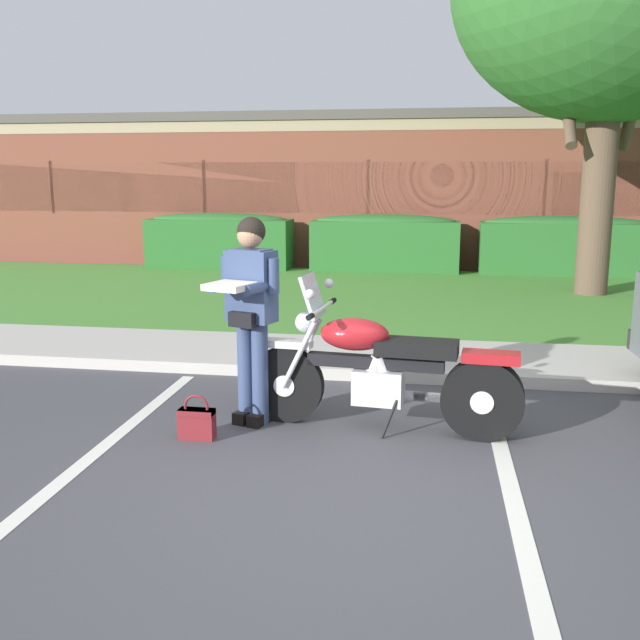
{
  "coord_description": "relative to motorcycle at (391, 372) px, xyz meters",
  "views": [
    {
      "loc": [
        0.44,
        -4.43,
        2.02
      ],
      "look_at": [
        -0.52,
        1.36,
        0.85
      ],
      "focal_mm": 40.58,
      "sensor_mm": 36.0,
      "label": 1
    }
  ],
  "objects": [
    {
      "name": "handbag",
      "position": [
        -1.48,
        -0.44,
        -0.34
      ],
      "size": [
        0.28,
        0.13,
        0.36
      ],
      "color": "maroon",
      "rests_on": "ground"
    },
    {
      "name": "grass_lawn",
      "position": [
        -0.09,
        6.38,
        -0.46
      ],
      "size": [
        60.0,
        6.66,
        0.06
      ],
      "primitive_type": "cube",
      "color": "#478433",
      "rests_on": "ground"
    },
    {
      "name": "motorcycle",
      "position": [
        0.0,
        0.0,
        0.0
      ],
      "size": [
        2.24,
        0.82,
        1.26
      ],
      "color": "black",
      "rests_on": "ground"
    },
    {
      "name": "stall_stripe_1",
      "position": [
        0.86,
        -0.96,
        -0.49
      ],
      "size": [
        0.17,
        4.4,
        0.01
      ],
      "primitive_type": "cube",
      "rotation": [
        0.0,
        0.0,
        0.01
      ],
      "color": "silver",
      "rests_on": "ground"
    },
    {
      "name": "brick_building",
      "position": [
        -1.21,
        15.26,
        1.22
      ],
      "size": [
        21.89,
        10.24,
        3.41
      ],
      "color": "brown",
      "rests_on": "ground"
    },
    {
      "name": "ground_plane",
      "position": [
        -0.09,
        -1.16,
        -0.49
      ],
      "size": [
        140.0,
        140.0,
        0.0
      ],
      "primitive_type": "plane",
      "color": "#424247"
    },
    {
      "name": "rider_person",
      "position": [
        -1.15,
        -0.01,
        0.52
      ],
      "size": [
        0.55,
        0.65,
        1.7
      ],
      "color": "black",
      "rests_on": "ground"
    },
    {
      "name": "hedge_left",
      "position": [
        -4.38,
        9.57,
        0.16
      ],
      "size": [
        3.13,
        0.9,
        1.24
      ],
      "color": "#286028",
      "rests_on": "ground"
    },
    {
      "name": "hedge_center_right",
      "position": [
        2.81,
        9.57,
        0.16
      ],
      "size": [
        3.3,
        0.9,
        1.24
      ],
      "color": "#286028",
      "rests_on": "ground"
    },
    {
      "name": "hedge_center_left",
      "position": [
        -0.79,
        9.57,
        0.16
      ],
      "size": [
        3.07,
        0.9,
        1.24
      ],
      "color": "#286028",
      "rests_on": "ground"
    },
    {
      "name": "stall_stripe_0",
      "position": [
        -2.12,
        -0.96,
        -0.49
      ],
      "size": [
        0.17,
        4.4,
        0.01
      ],
      "primitive_type": "cube",
      "rotation": [
        0.0,
        0.0,
        0.01
      ],
      "color": "silver",
      "rests_on": "ground"
    },
    {
      "name": "curb_strip",
      "position": [
        -0.09,
        1.45,
        -0.43
      ],
      "size": [
        60.0,
        0.2,
        0.12
      ],
      "primitive_type": "cube",
      "color": "#B7B2A8",
      "rests_on": "ground"
    },
    {
      "name": "concrete_walk",
      "position": [
        -0.09,
        2.3,
        -0.45
      ],
      "size": [
        60.0,
        1.5,
        0.08
      ],
      "primitive_type": "cube",
      "color": "#B7B2A8",
      "rests_on": "ground"
    }
  ]
}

